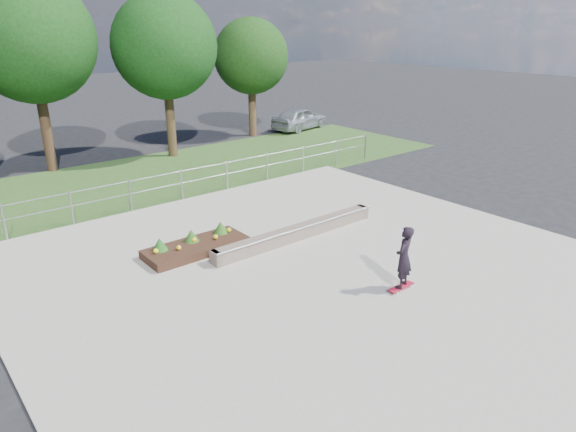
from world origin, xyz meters
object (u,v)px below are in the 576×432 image
object	(u,v)px
grind_ledge	(297,232)
parked_car	(300,118)
skateboarder	(404,258)
planter_bed	(195,245)

from	to	relation	value
grind_ledge	parked_car	xyz separation A→B (m)	(11.37, 13.16, 0.43)
skateboarder	grind_ledge	bearing A→B (deg)	89.05
grind_ledge	parked_car	distance (m)	17.40
grind_ledge	planter_bed	xyz separation A→B (m)	(-2.88, 1.17, -0.02)
grind_ledge	skateboarder	world-z (taller)	skateboarder
planter_bed	parked_car	bearing A→B (deg)	40.07
grind_ledge	skateboarder	bearing A→B (deg)	-90.95
grind_ledge	planter_bed	world-z (taller)	planter_bed
planter_bed	skateboarder	xyz separation A→B (m)	(2.81, -5.26, 0.69)
planter_bed	skateboarder	size ratio (longest dim) A/B	1.79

